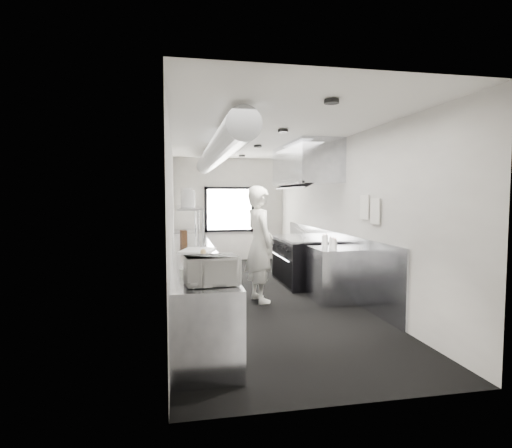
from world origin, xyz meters
name	(u,v)px	position (x,y,z in m)	size (l,w,h in m)	color
floor	(258,294)	(0.00, 0.00, 0.00)	(3.00, 8.00, 0.01)	black
ceiling	(258,138)	(0.00, 0.00, 2.80)	(3.00, 8.00, 0.01)	white
wall_back	(229,209)	(0.00, 4.00, 1.40)	(3.00, 0.02, 2.80)	silver
wall_front	(351,242)	(0.00, -4.00, 1.40)	(3.00, 0.02, 2.80)	silver
wall_left	(172,218)	(-1.50, 0.00, 1.40)	(0.02, 8.00, 2.80)	silver
wall_right	(337,216)	(1.50, 0.00, 1.40)	(0.02, 8.00, 2.80)	silver
wall_cladding	(329,259)	(1.48, 0.30, 0.55)	(0.03, 5.50, 1.10)	#9BA0A9
hvac_duct	(216,153)	(-0.70, 0.40, 2.55)	(0.40, 0.40, 6.40)	gray
service_window	(229,209)	(0.00, 3.96, 1.40)	(1.36, 0.05, 1.25)	silver
exhaust_hood	(305,165)	(1.10, 0.70, 2.39)	(0.81, 2.20, 0.88)	#9BA0A9
prep_counter	(194,277)	(-1.15, -0.50, 0.45)	(0.70, 6.00, 0.90)	#9BA0A9
pass_shelf	(188,208)	(-1.19, 1.00, 1.54)	(0.45, 3.00, 0.68)	#9BA0A9
range	(301,261)	(1.04, 0.70, 0.47)	(0.88, 1.60, 0.94)	black
bottle_station	(332,274)	(1.15, -0.70, 0.45)	(0.65, 0.80, 0.90)	#9BA0A9
far_work_table	(188,248)	(-1.15, 3.20, 0.45)	(0.70, 1.20, 0.90)	#9BA0A9
notice_sheet_a	(365,207)	(1.47, -1.20, 1.60)	(0.02, 0.28, 0.38)	white
notice_sheet_b	(375,211)	(1.47, -1.55, 1.55)	(0.02, 0.28, 0.38)	white
line_cook	(260,244)	(-0.06, -0.48, 0.97)	(0.71, 0.46, 1.94)	white
microwave	(211,270)	(-1.09, -3.15, 1.04)	(0.48, 0.36, 0.29)	white
deli_tub_a	(185,273)	(-1.34, -2.70, 0.94)	(0.12, 0.12, 0.09)	beige
deli_tub_b	(192,266)	(-1.25, -2.34, 0.95)	(0.13, 0.13, 0.10)	beige
newspaper	(210,263)	(-1.01, -1.90, 0.90)	(0.31, 0.39, 0.01)	silver
small_plate	(203,255)	(-1.05, -1.20, 0.91)	(0.19, 0.19, 0.02)	silver
pastry	(203,252)	(-1.05, -1.20, 0.96)	(0.09, 0.09, 0.09)	tan
cutting_board	(198,250)	(-1.10, -0.64, 0.91)	(0.48, 0.64, 0.02)	white
knife_block	(184,237)	(-1.30, 0.37, 1.02)	(0.10, 0.23, 0.25)	brown
plate_stack_a	(188,199)	(-1.22, 0.29, 1.72)	(0.25, 0.25, 0.29)	silver
plate_stack_b	(190,199)	(-1.17, 0.84, 1.71)	(0.22, 0.22, 0.28)	silver
plate_stack_c	(189,198)	(-1.18, 1.09, 1.73)	(0.22, 0.22, 0.31)	silver
plate_stack_d	(186,197)	(-1.21, 1.71, 1.75)	(0.24, 0.24, 0.37)	silver
squeeze_bottle_a	(335,245)	(1.08, -0.98, 0.99)	(0.06, 0.06, 0.18)	white
squeeze_bottle_b	(333,244)	(1.10, -0.86, 0.99)	(0.06, 0.06, 0.18)	white
squeeze_bottle_c	(331,243)	(1.13, -0.65, 0.98)	(0.06, 0.06, 0.17)	white
squeeze_bottle_d	(326,241)	(1.10, -0.52, 1.00)	(0.07, 0.07, 0.20)	white
squeeze_bottle_e	(323,241)	(1.10, -0.40, 0.99)	(0.06, 0.06, 0.18)	white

